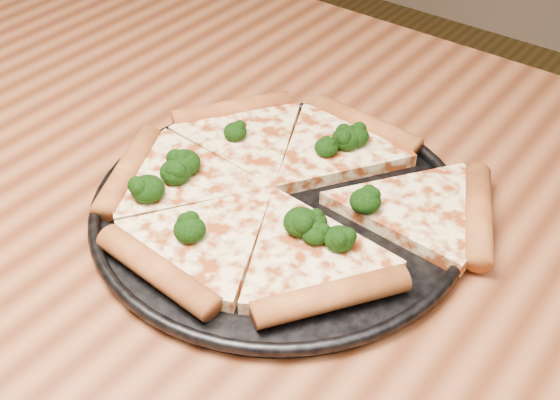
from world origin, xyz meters
The scene contains 4 objects.
dining_table centered at (0.00, 0.00, 0.66)m, with size 1.20×0.90×0.75m.
pizza_pan centered at (0.00, 0.05, 0.76)m, with size 0.34×0.34×0.02m.
pizza centered at (-0.01, 0.06, 0.77)m, with size 0.37×0.32×0.02m.
broccoli_florets centered at (-0.02, 0.05, 0.78)m, with size 0.20×0.23×0.02m.
Camera 1 is at (0.31, -0.36, 1.18)m, focal length 46.94 mm.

